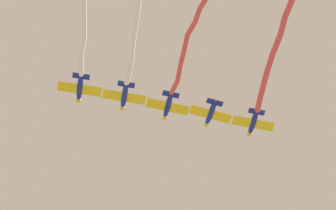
# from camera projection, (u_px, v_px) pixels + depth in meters

# --- Properties ---
(airplane_lead) EXTENTS (4.85, 6.46, 1.60)m
(airplane_lead) POSITION_uv_depth(u_px,v_px,m) (253.00, 123.00, 80.55)
(airplane_lead) COLOR navy
(smoke_trail_lead) EXTENTS (26.94, 4.11, 2.09)m
(smoke_trail_lead) POSITION_uv_depth(u_px,v_px,m) (284.00, 26.00, 73.97)
(smoke_trail_lead) COLOR #DB4C4C
(airplane_left_wing) EXTENTS (4.93, 6.50, 1.60)m
(airplane_left_wing) POSITION_uv_depth(u_px,v_px,m) (211.00, 114.00, 80.13)
(airplane_left_wing) COLOR navy
(airplane_right_wing) EXTENTS (4.88, 6.48, 1.60)m
(airplane_right_wing) POSITION_uv_depth(u_px,v_px,m) (168.00, 106.00, 79.19)
(airplane_right_wing) COLOR navy
(smoke_trail_right_wing) EXTENTS (17.86, 4.90, 1.69)m
(smoke_trail_right_wing) POSITION_uv_depth(u_px,v_px,m) (190.00, 39.00, 73.76)
(smoke_trail_right_wing) COLOR #DB4C4C
(airplane_slot) EXTENTS (4.82, 6.44, 1.60)m
(airplane_slot) POSITION_uv_depth(u_px,v_px,m) (124.00, 96.00, 78.78)
(airplane_slot) COLOR navy
(airplane_trail) EXTENTS (4.81, 6.43, 1.60)m
(airplane_trail) POSITION_uv_depth(u_px,v_px,m) (80.00, 88.00, 77.83)
(airplane_trail) COLOR navy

